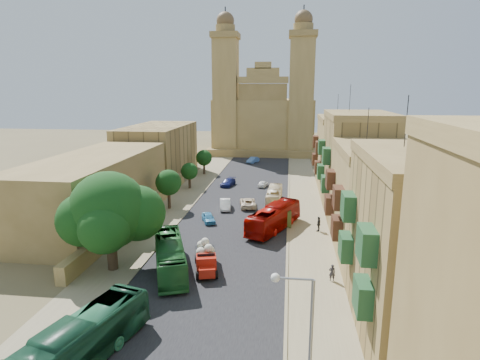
% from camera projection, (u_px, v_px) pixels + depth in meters
% --- Properties ---
extents(ground, '(260.00, 260.00, 0.00)m').
position_uv_depth(ground, '(202.00, 296.00, 33.29)').
color(ground, brown).
extents(road_surface, '(14.00, 140.00, 0.01)m').
position_uv_depth(road_surface, '(243.00, 199.00, 62.32)').
color(road_surface, black).
rests_on(road_surface, ground).
extents(sidewalk_east, '(5.00, 140.00, 0.01)m').
position_uv_depth(sidewalk_east, '(305.00, 201.00, 61.18)').
color(sidewalk_east, '#857857').
rests_on(sidewalk_east, ground).
extents(sidewalk_west, '(5.00, 140.00, 0.01)m').
position_uv_depth(sidewalk_west, '(184.00, 197.00, 63.45)').
color(sidewalk_west, '#857857').
rests_on(sidewalk_west, ground).
extents(kerb_east, '(0.25, 140.00, 0.12)m').
position_uv_depth(kerb_east, '(288.00, 200.00, 61.47)').
color(kerb_east, '#857857').
rests_on(kerb_east, ground).
extents(kerb_west, '(0.25, 140.00, 0.12)m').
position_uv_depth(kerb_west, '(199.00, 198.00, 63.14)').
color(kerb_west, '#857857').
rests_on(kerb_west, ground).
extents(townhouse_a, '(9.00, 14.00, 16.40)m').
position_uv_depth(townhouse_a, '(421.00, 247.00, 27.05)').
color(townhouse_a, olive).
rests_on(townhouse_a, ground).
extents(townhouse_b, '(9.00, 14.00, 14.90)m').
position_uv_depth(townhouse_b, '(377.00, 201.00, 40.77)').
color(townhouse_b, olive).
rests_on(townhouse_b, ground).
extents(townhouse_c, '(9.00, 14.00, 17.40)m').
position_uv_depth(townhouse_c, '(356.00, 164.00, 54.03)').
color(townhouse_c, olive).
rests_on(townhouse_c, ground).
extents(townhouse_d, '(9.00, 14.00, 15.90)m').
position_uv_depth(townhouse_d, '(343.00, 153.00, 67.75)').
color(townhouse_d, olive).
rests_on(townhouse_d, ground).
extents(west_wall, '(1.00, 40.00, 1.80)m').
position_uv_depth(west_wall, '(143.00, 210.00, 53.94)').
color(west_wall, olive).
rests_on(west_wall, ground).
extents(west_building_low, '(10.00, 28.00, 8.40)m').
position_uv_depth(west_building_low, '(95.00, 188.00, 51.93)').
color(west_building_low, olive).
rests_on(west_building_low, ground).
extents(west_building_mid, '(10.00, 22.00, 10.00)m').
position_uv_depth(west_building_mid, '(159.00, 152.00, 76.90)').
color(west_building_mid, olive).
rests_on(west_building_mid, ground).
extents(church, '(28.00, 22.50, 36.30)m').
position_uv_depth(church, '(264.00, 117.00, 107.23)').
color(church, olive).
rests_on(church, ground).
extents(ficus_tree, '(9.48, 8.72, 9.48)m').
position_uv_depth(ficus_tree, '(110.00, 213.00, 37.05)').
color(ficus_tree, '#34261A').
rests_on(ficus_tree, ground).
extents(street_tree_a, '(3.03, 3.03, 4.66)m').
position_uv_depth(street_tree_a, '(137.00, 212.00, 45.40)').
color(street_tree_a, '#34261A').
rests_on(street_tree_a, ground).
extents(street_tree_b, '(3.67, 3.67, 5.65)m').
position_uv_depth(street_tree_b, '(168.00, 183.00, 56.87)').
color(street_tree_b, '#34261A').
rests_on(street_tree_b, ground).
extents(street_tree_c, '(2.90, 2.90, 4.46)m').
position_uv_depth(street_tree_c, '(189.00, 171.00, 68.66)').
color(street_tree_c, '#34261A').
rests_on(street_tree_c, ground).
extents(street_tree_d, '(3.19, 3.19, 4.91)m').
position_uv_depth(street_tree_d, '(204.00, 158.00, 80.20)').
color(street_tree_d, '#34261A').
rests_on(street_tree_d, ground).
extents(streetlamp, '(2.11, 0.44, 8.22)m').
position_uv_depth(streetlamp, '(301.00, 332.00, 19.60)').
color(streetlamp, gray).
rests_on(streetlamp, ground).
extents(red_truck, '(3.07, 5.31, 2.94)m').
position_uv_depth(red_truck, '(206.00, 257.00, 37.77)').
color(red_truck, '#A71A0C').
rests_on(red_truck, ground).
extents(olive_pickup, '(2.72, 5.31, 2.12)m').
position_uv_depth(olive_pickup, '(281.00, 214.00, 51.69)').
color(olive_pickup, '#3D491B').
rests_on(olive_pickup, ground).
extents(bus_green_south, '(5.54, 11.43, 3.10)m').
position_uv_depth(bus_green_south, '(79.00, 343.00, 24.59)').
color(bus_green_south, '#1B5034').
rests_on(bus_green_south, ground).
extents(bus_green_north, '(6.03, 10.96, 2.99)m').
position_uv_depth(bus_green_north, '(170.00, 255.00, 37.68)').
color(bus_green_north, '#216229').
rests_on(bus_green_north, ground).
extents(bus_red_east, '(6.55, 10.82, 2.98)m').
position_uv_depth(bus_red_east, '(274.00, 218.00, 48.71)').
color(bus_red_east, '#8F0702').
rests_on(bus_red_east, ground).
extents(bus_cream_east, '(2.21, 8.57, 2.37)m').
position_uv_depth(bus_cream_east, '(274.00, 196.00, 59.81)').
color(bus_cream_east, '#FBE6B9').
rests_on(bus_cream_east, ground).
extents(car_blue_a, '(2.58, 3.70, 1.17)m').
position_uv_depth(car_blue_a, '(208.00, 218.00, 51.56)').
color(car_blue_a, '#4098CA').
rests_on(car_blue_a, ground).
extents(car_white_a, '(2.13, 4.34, 1.37)m').
position_uv_depth(car_white_a, '(225.00, 204.00, 57.24)').
color(car_white_a, white).
rests_on(car_white_a, ground).
extents(car_cream, '(2.95, 5.06, 1.32)m').
position_uv_depth(car_cream, '(248.00, 203.00, 58.19)').
color(car_cream, beige).
rests_on(car_cream, ground).
extents(car_dkblue, '(2.63, 4.53, 1.23)m').
position_uv_depth(car_dkblue, '(228.00, 182.00, 70.84)').
color(car_dkblue, navy).
rests_on(car_dkblue, ground).
extents(car_white_b, '(1.92, 3.41, 1.09)m').
position_uv_depth(car_white_b, '(263.00, 184.00, 70.24)').
color(car_white_b, white).
rests_on(car_white_b, ground).
extents(car_blue_b, '(2.82, 4.30, 1.34)m').
position_uv_depth(car_blue_b, '(253.00, 160.00, 92.81)').
color(car_blue_b, '#4E7AB6').
rests_on(car_blue_b, ground).
extents(pedestrian_a, '(0.58, 0.38, 1.58)m').
position_uv_depth(pedestrian_a, '(332.00, 273.00, 35.75)').
color(pedestrian_a, '#29272F').
rests_on(pedestrian_a, ground).
extents(pedestrian_c, '(0.80, 1.17, 1.84)m').
position_uv_depth(pedestrian_c, '(319.00, 224.00, 48.18)').
color(pedestrian_c, '#2E2D2F').
rests_on(pedestrian_c, ground).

